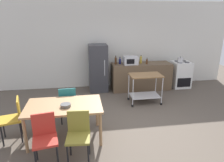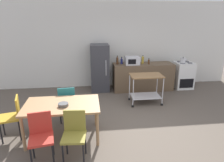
{
  "view_description": "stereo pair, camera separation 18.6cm",
  "coord_description": "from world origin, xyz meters",
  "views": [
    {
      "loc": [
        -1.1,
        -3.8,
        2.47
      ],
      "look_at": [
        -0.32,
        1.2,
        0.8
      ],
      "focal_mm": 32.56,
      "sensor_mm": 36.0,
      "label": 1
    },
    {
      "loc": [
        -0.91,
        -3.83,
        2.47
      ],
      "look_at": [
        -0.32,
        1.2,
        0.8
      ],
      "focal_mm": 32.56,
      "sensor_mm": 36.0,
      "label": 2
    }
  ],
  "objects": [
    {
      "name": "ground_plane",
      "position": [
        0.0,
        0.0,
        0.0
      ],
      "size": [
        12.0,
        12.0,
        0.0
      ],
      "primitive_type": "plane",
      "color": "brown"
    },
    {
      "name": "back_wall",
      "position": [
        0.0,
        3.2,
        1.45
      ],
      "size": [
        8.4,
        0.12,
        2.9
      ],
      "primitive_type": "cube",
      "color": "silver",
      "rests_on": "ground_plane"
    },
    {
      "name": "kitchen_counter",
      "position": [
        0.9,
        2.6,
        0.45
      ],
      "size": [
        2.0,
        0.64,
        0.9
      ],
      "primitive_type": "cube",
      "color": "brown",
      "rests_on": "ground_plane"
    },
    {
      "name": "dining_table",
      "position": [
        -1.48,
        -0.01,
        0.67
      ],
      "size": [
        1.5,
        0.9,
        0.75
      ],
      "color": "#A37A51",
      "rests_on": "ground_plane"
    },
    {
      "name": "chair_olive",
      "position": [
        -1.2,
        -0.71,
        0.52
      ],
      "size": [
        0.43,
        0.43,
        0.89
      ],
      "rotation": [
        0.0,
        0.0,
        -0.08
      ],
      "color": "olive",
      "rests_on": "ground_plane"
    },
    {
      "name": "chair_mustard",
      "position": [
        -2.49,
        0.09,
        0.52
      ],
      "size": [
        0.48,
        0.48,
        0.89
      ],
      "rotation": [
        0.0,
        0.0,
        -1.33
      ],
      "color": "gold",
      "rests_on": "ground_plane"
    },
    {
      "name": "chair_red",
      "position": [
        -1.76,
        -0.72,
        0.52
      ],
      "size": [
        0.46,
        0.46,
        0.89
      ],
      "rotation": [
        0.0,
        0.0,
        0.17
      ],
      "color": "#B72D23",
      "rests_on": "ground_plane"
    },
    {
      "name": "chair_teal",
      "position": [
        -1.45,
        0.66,
        0.52
      ],
      "size": [
        0.43,
        0.43,
        0.89
      ],
      "rotation": [
        0.0,
        0.0,
        3.22
      ],
      "color": "#1E666B",
      "rests_on": "ground_plane"
    },
    {
      "name": "stove_oven",
      "position": [
        2.35,
        2.62,
        0.45
      ],
      "size": [
        0.6,
        0.61,
        0.92
      ],
      "color": "white",
      "rests_on": "ground_plane"
    },
    {
      "name": "refrigerator",
      "position": [
        -0.55,
        2.7,
        0.78
      ],
      "size": [
        0.6,
        0.63,
        1.55
      ],
      "color": "#333338",
      "rests_on": "ground_plane"
    },
    {
      "name": "kitchen_cart",
      "position": [
        0.69,
        1.47,
        0.57
      ],
      "size": [
        0.91,
        0.57,
        0.85
      ],
      "color": "brown",
      "rests_on": "ground_plane"
    },
    {
      "name": "bottle_hot_sauce",
      "position": [
        0.03,
        2.64,
        1.02
      ],
      "size": [
        0.07,
        0.07,
        0.28
      ],
      "color": "#4C2D19",
      "rests_on": "kitchen_counter"
    },
    {
      "name": "bottle_sesame_oil",
      "position": [
        0.17,
        2.67,
        0.99
      ],
      "size": [
        0.08,
        0.08,
        0.23
      ],
      "color": "navy",
      "rests_on": "kitchen_counter"
    },
    {
      "name": "microwave",
      "position": [
        0.51,
        2.56,
        1.03
      ],
      "size": [
        0.46,
        0.35,
        0.26
      ],
      "color": "silver",
      "rests_on": "kitchen_counter"
    },
    {
      "name": "bottle_olive_oil",
      "position": [
        0.89,
        2.66,
        1.02
      ],
      "size": [
        0.08,
        0.08,
        0.27
      ],
      "color": "gold",
      "rests_on": "kitchen_counter"
    },
    {
      "name": "bottle_wine",
      "position": [
        1.06,
        2.52,
        0.98
      ],
      "size": [
        0.06,
        0.06,
        0.2
      ],
      "color": "#4C2D19",
      "rests_on": "kitchen_counter"
    },
    {
      "name": "fruit_bowl",
      "position": [
        -1.44,
        -0.11,
        0.78
      ],
      "size": [
        0.2,
        0.2,
        0.06
      ],
      "primitive_type": "cylinder",
      "color": "#4C4C4C",
      "rests_on": "dining_table"
    },
    {
      "name": "kettle",
      "position": [
        2.23,
        2.52,
        1.0
      ],
      "size": [
        0.24,
        0.17,
        0.19
      ],
      "color": "silver",
      "rests_on": "stove_oven"
    }
  ]
}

